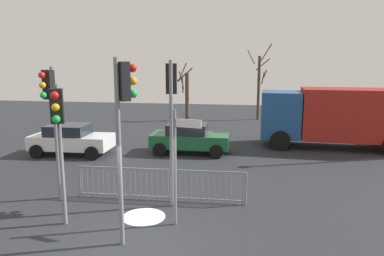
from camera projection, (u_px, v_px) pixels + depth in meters
The scene contains 13 objects.
ground_plane at pixel (130, 247), 8.68m from camera, with size 60.00×60.00×0.00m, color #26282D.
traffic_light_foreground_left at pixel (172, 101), 10.71m from camera, with size 0.34×0.57×4.49m.
traffic_light_foreground_right at pixel (123, 110), 8.30m from camera, with size 0.46×0.47×4.54m.
traffic_light_rear_left at pixel (50, 104), 11.09m from camera, with size 0.36×0.56×4.29m.
traffic_light_mid_right at pixel (58, 124), 9.28m from camera, with size 0.38×0.54×3.86m.
direction_sign_post at pixel (177, 162), 9.55m from camera, with size 0.78×0.21×3.21m.
pedestrian_guard_railing at pixel (160, 184), 11.50m from camera, with size 5.53×0.23×1.07m.
car_green_mid at pixel (190, 138), 17.56m from camera, with size 3.83×1.97×1.47m.
car_white_near at pixel (71, 139), 17.26m from camera, with size 3.86×2.03×1.47m.
delivery_truck at pixel (333, 115), 18.48m from camera, with size 7.16×3.00×3.10m.
bare_tree_left at pixel (186, 93), 27.31m from camera, with size 1.20×1.56×4.36m.
bare_tree_centre at pixel (259, 84), 27.52m from camera, with size 1.86×1.85×5.84m.
snow_patch_kerb at pixel (144, 217), 10.36m from camera, with size 1.25×1.25×0.01m, color white.
Camera 1 is at (2.78, -7.67, 4.43)m, focal length 33.42 mm.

